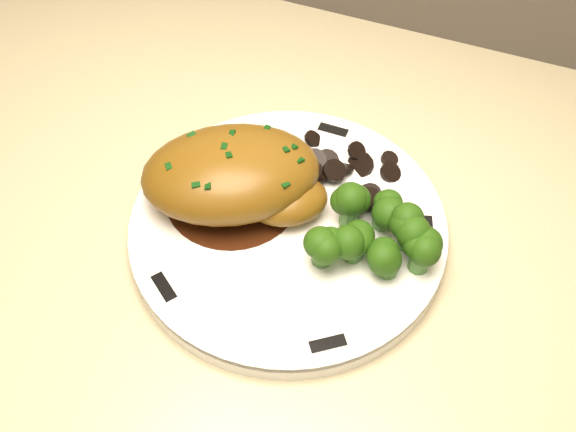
% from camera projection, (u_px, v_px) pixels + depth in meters
% --- Properties ---
extents(plate, '(0.32, 0.32, 0.02)m').
position_uv_depth(plate, '(288.00, 230.00, 0.58)').
color(plate, white).
rests_on(plate, counter).
extents(rim_accent_0, '(0.03, 0.01, 0.00)m').
position_uv_depth(rim_accent_0, '(333.00, 130.00, 0.63)').
color(rim_accent_0, black).
rests_on(rim_accent_0, plate).
extents(rim_accent_1, '(0.02, 0.03, 0.00)m').
position_uv_depth(rim_accent_1, '(188.00, 158.00, 0.61)').
color(rim_accent_1, black).
rests_on(rim_accent_1, plate).
extents(rim_accent_2, '(0.03, 0.02, 0.00)m').
position_uv_depth(rim_accent_2, '(164.00, 287.00, 0.53)').
color(rim_accent_2, black).
rests_on(rim_accent_2, plate).
extents(rim_accent_3, '(0.03, 0.02, 0.00)m').
position_uv_depth(rim_accent_3, '(328.00, 344.00, 0.51)').
color(rim_accent_3, black).
rests_on(rim_accent_3, plate).
extents(rim_accent_4, '(0.02, 0.03, 0.00)m').
position_uv_depth(rim_accent_4, '(427.00, 229.00, 0.57)').
color(rim_accent_4, black).
rests_on(rim_accent_4, plate).
extents(gravy_pool, '(0.11, 0.11, 0.00)m').
position_uv_depth(gravy_pool, '(233.00, 196.00, 0.59)').
color(gravy_pool, '#331509').
rests_on(gravy_pool, plate).
extents(chicken_breast, '(0.17, 0.15, 0.05)m').
position_uv_depth(chicken_breast, '(237.00, 177.00, 0.57)').
color(chicken_breast, brown).
rests_on(chicken_breast, plate).
extents(mushroom_pile, '(0.09, 0.07, 0.03)m').
position_uv_depth(mushroom_pile, '(337.00, 173.00, 0.60)').
color(mushroom_pile, black).
rests_on(mushroom_pile, plate).
extents(broccoli_florets, '(0.09, 0.07, 0.04)m').
position_uv_depth(broccoli_florets, '(376.00, 234.00, 0.54)').
color(broccoli_florets, '#487C34').
rests_on(broccoli_florets, plate).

